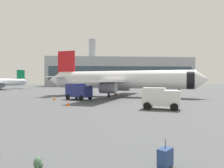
% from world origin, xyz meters
% --- Properties ---
extents(airplane_at_gate, '(34.14, 31.33, 10.50)m').
position_xyz_m(airplane_at_gate, '(5.21, 40.64, 3.66)').
color(airplane_at_gate, white).
rests_on(airplane_at_gate, ground).
extents(service_truck, '(5.10, 4.76, 2.90)m').
position_xyz_m(service_truck, '(-3.18, 34.34, 1.61)').
color(service_truck, navy).
rests_on(service_truck, ground).
extents(cargo_van, '(4.83, 3.75, 2.60)m').
position_xyz_m(cargo_van, '(7.79, 20.78, 1.45)').
color(cargo_van, white).
rests_on(cargo_van, ground).
extents(safety_cone_near, '(0.44, 0.44, 0.80)m').
position_xyz_m(safety_cone_near, '(-7.41, 33.70, 0.39)').
color(safety_cone_near, '#F2590C').
rests_on(safety_cone_near, ground).
extents(safety_cone_mid, '(0.44, 0.44, 0.61)m').
position_xyz_m(safety_cone_mid, '(5.11, 44.68, 0.30)').
color(safety_cone_mid, '#F2590C').
rests_on(safety_cone_mid, ground).
extents(safety_cone_far, '(0.44, 0.44, 0.70)m').
position_xyz_m(safety_cone_far, '(13.59, 30.28, 0.34)').
color(safety_cone_far, '#F2590C').
rests_on(safety_cone_far, ground).
extents(safety_cone_outer, '(0.44, 0.44, 0.78)m').
position_xyz_m(safety_cone_outer, '(-3.84, 24.81, 0.38)').
color(safety_cone_outer, '#F2590C').
rests_on(safety_cone_outer, ground).
extents(rolling_suitcase, '(0.74, 0.72, 1.10)m').
position_xyz_m(rolling_suitcase, '(2.74, 4.72, 0.39)').
color(rolling_suitcase, navy).
rests_on(rolling_suitcase, ground).
extents(traveller_backpack, '(0.36, 0.40, 0.48)m').
position_xyz_m(traveller_backpack, '(-2.25, 4.90, 0.23)').
color(traveller_backpack, '#476B4C').
rests_on(traveller_backpack, ground).
extents(terminal_building, '(90.97, 20.69, 29.99)m').
position_xyz_m(terminal_building, '(15.51, 127.86, 9.09)').
color(terminal_building, '#9EA3AD').
rests_on(terminal_building, ground).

